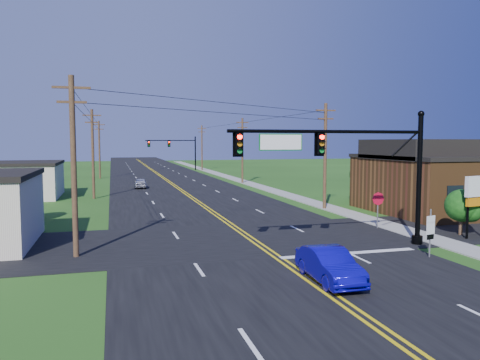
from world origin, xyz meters
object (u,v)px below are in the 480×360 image
object	(u,v)px
signal_mast_far	(174,148)
signal_mast_main	(347,161)
route_sign	(430,230)
stop_sign	(378,202)
blue_car	(329,266)

from	to	relation	value
signal_mast_far	signal_mast_main	bearing A→B (deg)	-90.08
route_sign	stop_sign	world-z (taller)	same
signal_mast_main	stop_sign	size ratio (longest dim) A/B	4.62
blue_car	route_sign	world-z (taller)	route_sign
stop_sign	blue_car	bearing A→B (deg)	-130.47
signal_mast_far	route_sign	world-z (taller)	signal_mast_far
signal_mast_main	signal_mast_far	xyz separation A→B (m)	(0.10, 72.00, -0.20)
route_sign	stop_sign	size ratio (longest dim) A/B	1.00
signal_mast_main	stop_sign	bearing A→B (deg)	44.36
signal_mast_far	blue_car	xyz separation A→B (m)	(-3.59, -77.16, -3.85)
signal_mast_far	blue_car	bearing A→B (deg)	-92.67
signal_mast_main	signal_mast_far	bearing A→B (deg)	89.92
route_sign	signal_mast_main	bearing A→B (deg)	122.04
blue_car	stop_sign	bearing A→B (deg)	51.30
signal_mast_far	blue_car	world-z (taller)	signal_mast_far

